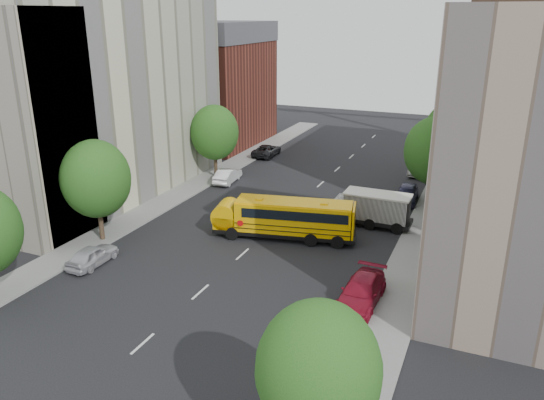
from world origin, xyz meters
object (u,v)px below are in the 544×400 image
Objects in this scene: parked_car_2 at (267,150)px; parked_car_3 at (361,292)px; street_tree_4 at (434,151)px; parked_car_1 at (228,175)px; street_tree_5 at (448,129)px; school_bus at (284,217)px; street_tree_3 at (318,370)px; parked_car_0 at (92,255)px; parked_car_5 at (420,167)px; street_tree_1 at (96,179)px; parked_car_4 at (407,194)px; street_tree_2 at (215,133)px; safari_truck at (372,208)px.

parked_car_3 is (19.20, -29.54, 0.07)m from parked_car_2.
parked_car_1 is at bearing -176.81° from street_tree_4.
street_tree_5 is at bearing -177.34° from parked_car_2.
street_tree_5 is at bearing 56.74° from school_bus.
parked_car_2 is (-20.60, 42.17, -3.74)m from street_tree_3.
parked_car_5 is at bearing -120.64° from parked_car_0.
street_tree_5 is 39.21m from parked_car_0.
street_tree_4 reaches higher than parked_car_0.
street_tree_4 reaches higher than street_tree_5.
street_tree_1 is 28.53m from parked_car_2.
parked_car_1 is (-0.22, 20.49, 0.03)m from parked_car_0.
street_tree_1 is at bearing 177.60° from parked_car_3.
street_tree_2 is at bearing 176.91° from parked_car_4.
street_tree_5 reaches higher than parked_car_4.
parked_car_1 is 11.31m from parked_car_2.
street_tree_3 reaches higher than parked_car_1.
parked_car_1 is 0.87× the size of parked_car_2.
safari_truck is at bearing 31.42° from street_tree_1.
parked_car_2 is (1.40, 28.17, -4.24)m from street_tree_1.
parked_car_2 is (1.40, 10.17, -4.12)m from street_tree_2.
street_tree_3 is 22.67m from parked_car_0.
street_tree_5 is 31.64m from parked_car_3.
street_tree_2 is 22.37m from parked_car_5.
school_bus is 14.19m from parked_car_0.
street_tree_4 is at bearing -90.00° from street_tree_5.
parked_car_5 is (7.21, 21.60, -0.95)m from school_bus.
parked_car_3 reaches higher than parked_car_5.
parked_car_4 is at bearing 149.15° from parked_car_2.
parked_car_0 is (-19.80, 10.39, -3.75)m from street_tree_3.
school_bus is (-9.41, 20.00, -2.72)m from street_tree_3.
parked_car_4 is at bearing 42.19° from street_tree_1.
parked_car_0 is at bearing -132.50° from street_tree_4.
street_tree_2 is 22.11m from parked_car_0.
street_tree_3 is 25.61m from safari_truck.
school_bus is 2.21× the size of parked_car_2.
street_tree_1 is 5.99m from parked_car_0.
parked_car_5 is at bearing -154.76° from parked_car_1.
parked_car_1 is at bearing -146.77° from street_tree_5.
parked_car_4 reaches higher than parked_car_5.
street_tree_1 is 1.77× the size of parked_car_1.
parked_car_2 reaches higher than parked_car_0.
school_bus is 15.23m from parked_car_1.
parked_car_0 is 35.83m from parked_car_5.
street_tree_5 is (-0.00, 12.00, -0.37)m from street_tree_4.
street_tree_2 reaches higher than safari_truck.
parked_car_0 is at bearing -149.04° from school_bus.
street_tree_1 is 17.51m from parked_car_1.
safari_truck is 12.76m from parked_car_3.
street_tree_1 is 1.11× the size of street_tree_3.
street_tree_3 is 1.52× the size of parked_car_4.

